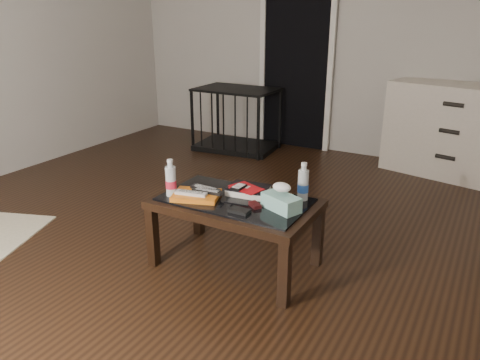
# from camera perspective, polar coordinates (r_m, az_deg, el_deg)

# --- Properties ---
(ground) EXTENTS (5.00, 5.00, 0.00)m
(ground) POSITION_cam_1_polar(r_m,az_deg,el_deg) (3.53, -3.45, -6.27)
(ground) COLOR black
(ground) RESTS_ON ground
(room_shell) EXTENTS (5.00, 5.00, 5.00)m
(room_shell) POSITION_cam_1_polar(r_m,az_deg,el_deg) (3.16, -4.10, 21.05)
(room_shell) COLOR #BBB4AC
(room_shell) RESTS_ON ground
(doorway) EXTENTS (0.90, 0.08, 2.07)m
(doorway) POSITION_cam_1_polar(r_m,az_deg,el_deg) (5.56, 6.90, 14.44)
(doorway) COLOR black
(doorway) RESTS_ON ground
(coffee_table) EXTENTS (1.00, 0.60, 0.46)m
(coffee_table) POSITION_cam_1_polar(r_m,az_deg,el_deg) (2.92, -0.58, -3.46)
(coffee_table) COLOR black
(coffee_table) RESTS_ON ground
(dresser) EXTENTS (1.28, 0.75, 0.90)m
(dresser) POSITION_cam_1_polar(r_m,az_deg,el_deg) (5.02, 24.41, 5.49)
(dresser) COLOR beige
(dresser) RESTS_ON ground
(pet_crate) EXTENTS (0.96, 0.69, 0.71)m
(pet_crate) POSITION_cam_1_polar(r_m,az_deg,el_deg) (5.52, -0.44, 6.17)
(pet_crate) COLOR black
(pet_crate) RESTS_ON ground
(magazines) EXTENTS (0.33, 0.29, 0.03)m
(magazines) POSITION_cam_1_polar(r_m,az_deg,el_deg) (2.92, -5.34, -1.88)
(magazines) COLOR orange
(magazines) RESTS_ON coffee_table
(remote_silver) EXTENTS (0.21, 0.09, 0.02)m
(remote_silver) POSITION_cam_1_polar(r_m,az_deg,el_deg) (2.89, -5.99, -1.59)
(remote_silver) COLOR silver
(remote_silver) RESTS_ON magazines
(remote_black_front) EXTENTS (0.20, 0.07, 0.02)m
(remote_black_front) POSITION_cam_1_polar(r_m,az_deg,el_deg) (2.91, -3.98, -1.35)
(remote_black_front) COLOR black
(remote_black_front) RESTS_ON magazines
(remote_black_back) EXTENTS (0.20, 0.06, 0.02)m
(remote_black_back) POSITION_cam_1_polar(r_m,az_deg,el_deg) (2.96, -4.27, -1.02)
(remote_black_back) COLOR black
(remote_black_back) RESTS_ON magazines
(textbook) EXTENTS (0.27, 0.23, 0.05)m
(textbook) POSITION_cam_1_polar(r_m,az_deg,el_deg) (2.97, 0.99, -1.25)
(textbook) COLOR black
(textbook) RESTS_ON coffee_table
(dvd_mailers) EXTENTS (0.23, 0.20, 0.01)m
(dvd_mailers) POSITION_cam_1_polar(r_m,az_deg,el_deg) (2.95, 0.67, -0.88)
(dvd_mailers) COLOR #AE0B11
(dvd_mailers) RESTS_ON textbook
(ipod) EXTENTS (0.07, 0.11, 0.02)m
(ipod) POSITION_cam_1_polar(r_m,az_deg,el_deg) (2.92, -0.15, -0.83)
(ipod) COLOR black
(ipod) RESTS_ON dvd_mailers
(flip_phone) EXTENTS (0.10, 0.09, 0.02)m
(flip_phone) POSITION_cam_1_polar(r_m,az_deg,el_deg) (2.78, 1.83, -3.05)
(flip_phone) COLOR black
(flip_phone) RESTS_ON coffee_table
(wallet) EXTENTS (0.12, 0.07, 0.02)m
(wallet) POSITION_cam_1_polar(r_m,az_deg,el_deg) (2.71, -0.07, -3.76)
(wallet) COLOR black
(wallet) RESTS_ON coffee_table
(water_bottle_left) EXTENTS (0.08, 0.08, 0.24)m
(water_bottle_left) POSITION_cam_1_polar(r_m,az_deg,el_deg) (2.94, -8.45, 0.29)
(water_bottle_left) COLOR silver
(water_bottle_left) RESTS_ON coffee_table
(water_bottle_right) EXTENTS (0.07, 0.07, 0.24)m
(water_bottle_right) POSITION_cam_1_polar(r_m,az_deg,el_deg) (2.87, 7.73, -0.16)
(water_bottle_right) COLOR #B7BFC3
(water_bottle_right) RESTS_ON coffee_table
(tissue_box) EXTENTS (0.26, 0.20, 0.09)m
(tissue_box) POSITION_cam_1_polar(r_m,az_deg,el_deg) (2.74, 5.05, -2.74)
(tissue_box) COLOR teal
(tissue_box) RESTS_ON coffee_table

